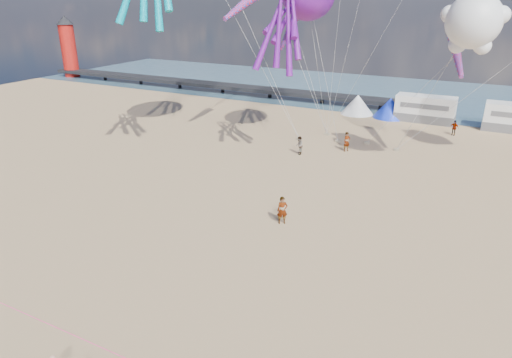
# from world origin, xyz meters

# --- Properties ---
(ground) EXTENTS (120.00, 120.00, 0.00)m
(ground) POSITION_xyz_m (0.00, 0.00, 0.00)
(ground) COLOR tan
(ground) RESTS_ON ground
(water) EXTENTS (120.00, 120.00, 0.00)m
(water) POSITION_xyz_m (0.00, 55.00, 0.02)
(water) COLOR #37576A
(water) RESTS_ON ground
(pier) EXTENTS (60.00, 3.00, 0.50)m
(pier) POSITION_xyz_m (-28.00, 44.00, 1.00)
(pier) COLOR black
(pier) RESTS_ON ground
(lighthouse) EXTENTS (2.60, 2.60, 9.00)m
(lighthouse) POSITION_xyz_m (-56.00, 44.00, 4.50)
(lighthouse) COLOR #A5140F
(lighthouse) RESTS_ON ground
(motorhome_0) EXTENTS (6.60, 2.50, 3.00)m
(motorhome_0) POSITION_xyz_m (6.00, 40.00, 1.50)
(motorhome_0) COLOR silver
(motorhome_0) RESTS_ON ground
(tent_white) EXTENTS (4.00, 4.00, 2.40)m
(tent_white) POSITION_xyz_m (-2.00, 40.00, 1.20)
(tent_white) COLOR white
(tent_white) RESTS_ON ground
(tent_blue) EXTENTS (4.00, 4.00, 2.40)m
(tent_blue) POSITION_xyz_m (2.00, 40.00, 1.20)
(tent_blue) COLOR #1933CC
(tent_blue) RESTS_ON ground
(rope_line) EXTENTS (34.00, 0.03, 0.03)m
(rope_line) POSITION_xyz_m (0.00, -5.00, 0.02)
(rope_line) COLOR #F2338C
(rope_line) RESTS_ON ground
(standing_person) EXTENTS (0.81, 0.73, 1.85)m
(standing_person) POSITION_xyz_m (1.85, 8.83, 0.92)
(standing_person) COLOR tan
(standing_person) RESTS_ON ground
(beachgoer_1) EXTENTS (0.79, 0.97, 1.71)m
(beachgoer_1) POSITION_xyz_m (-2.45, 22.17, 0.86)
(beachgoer_1) COLOR #7F6659
(beachgoer_1) RESTS_ON ground
(beachgoer_3) EXTENTS (1.15, 0.83, 1.60)m
(beachgoer_3) POSITION_xyz_m (9.66, 35.51, 0.80)
(beachgoer_3) COLOR #7F6659
(beachgoer_3) RESTS_ON ground
(beachgoer_5) EXTENTS (1.49, 1.70, 1.86)m
(beachgoer_5) POSITION_xyz_m (1.17, 25.13, 0.93)
(beachgoer_5) COLOR #7F6659
(beachgoer_5) RESTS_ON ground
(sandbag_a) EXTENTS (0.50, 0.35, 0.22)m
(sandbag_a) POSITION_xyz_m (-4.22, 26.49, 0.11)
(sandbag_a) COLOR gray
(sandbag_a) RESTS_ON ground
(sandbag_b) EXTENTS (0.50, 0.35, 0.22)m
(sandbag_b) POSITION_xyz_m (-0.43, 27.54, 0.11)
(sandbag_b) COLOR gray
(sandbag_b) RESTS_ON ground
(sandbag_c) EXTENTS (0.50, 0.35, 0.22)m
(sandbag_c) POSITION_xyz_m (5.43, 27.42, 0.11)
(sandbag_c) COLOR gray
(sandbag_c) RESTS_ON ground
(sandbag_d) EXTENTS (0.50, 0.35, 0.22)m
(sandbag_d) POSITION_xyz_m (2.36, 28.33, 0.11)
(sandbag_d) COLOR gray
(sandbag_d) RESTS_ON ground
(sandbag_e) EXTENTS (0.50, 0.35, 0.22)m
(sandbag_e) POSITION_xyz_m (-2.23, 29.38, 0.11)
(sandbag_e) COLOR gray
(sandbag_e) RESTS_ON ground
(kite_panda) EXTENTS (6.09, 5.95, 6.67)m
(kite_panda) POSITION_xyz_m (10.53, 21.95, 12.09)
(kite_panda) COLOR white
(windsock_left) EXTENTS (1.39, 6.01, 5.96)m
(windsock_left) POSITION_xyz_m (-9.50, 24.08, 12.83)
(windsock_left) COLOR red
(windsock_mid) EXTENTS (2.68, 6.38, 6.34)m
(windsock_mid) POSITION_xyz_m (9.43, 26.61, 9.22)
(windsock_mid) COLOR red
(windsock_right) EXTENTS (1.70, 5.59, 5.52)m
(windsock_right) POSITION_xyz_m (-6.37, 27.96, 10.32)
(windsock_right) COLOR red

